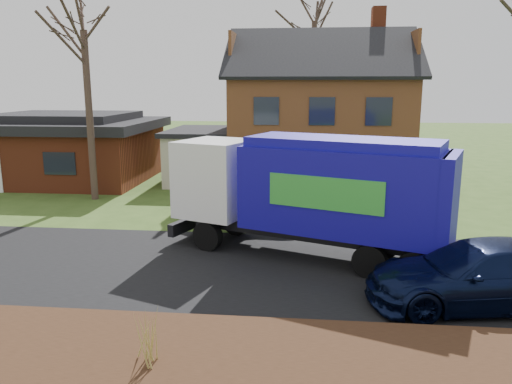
# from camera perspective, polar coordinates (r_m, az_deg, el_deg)

# --- Properties ---
(ground) EXTENTS (120.00, 120.00, 0.00)m
(ground) POSITION_cam_1_polar(r_m,az_deg,el_deg) (14.46, 0.23, -8.89)
(ground) COLOR #34501A
(ground) RESTS_ON ground
(road) EXTENTS (80.00, 7.00, 0.02)m
(road) POSITION_cam_1_polar(r_m,az_deg,el_deg) (14.46, 0.23, -8.86)
(road) COLOR black
(road) RESTS_ON ground
(mulch_verge) EXTENTS (80.00, 3.50, 0.30)m
(mulch_verge) POSITION_cam_1_polar(r_m,az_deg,el_deg) (9.65, -2.98, -19.31)
(mulch_verge) COLOR black
(mulch_verge) RESTS_ON ground
(main_house) EXTENTS (12.95, 8.95, 9.26)m
(main_house) POSITION_cam_1_polar(r_m,az_deg,el_deg) (27.37, 6.24, 9.61)
(main_house) COLOR beige
(main_house) RESTS_ON ground
(ranch_house) EXTENTS (9.80, 8.20, 3.70)m
(ranch_house) POSITION_cam_1_polar(r_m,az_deg,el_deg) (29.78, -20.88, 4.81)
(ranch_house) COLOR brown
(ranch_house) RESTS_ON ground
(garbage_truck) EXTENTS (8.89, 5.24, 3.70)m
(garbage_truck) POSITION_cam_1_polar(r_m,az_deg,el_deg) (15.10, 6.48, 0.38)
(garbage_truck) COLOR black
(garbage_truck) RESTS_ON ground
(silver_sedan) EXTENTS (5.30, 2.84, 1.66)m
(silver_sedan) POSITION_cam_1_polar(r_m,az_deg,el_deg) (19.29, -1.24, -0.95)
(silver_sedan) COLOR #9FA3A7
(silver_sedan) RESTS_ON ground
(navy_wagon) EXTENTS (5.65, 2.90, 1.57)m
(navy_wagon) POSITION_cam_1_polar(r_m,az_deg,el_deg) (13.13, 24.34, -8.58)
(navy_wagon) COLOR black
(navy_wagon) RESTS_ON ground
(tree_front_west) EXTENTS (3.53, 3.53, 10.48)m
(tree_front_west) POSITION_cam_1_polar(r_m,az_deg,el_deg) (24.09, -19.30, 19.69)
(tree_front_west) COLOR #443229
(tree_front_west) RESTS_ON ground
(tree_back) EXTENTS (3.98, 3.98, 12.61)m
(tree_back) POSITION_cam_1_polar(r_m,az_deg,el_deg) (34.70, 6.76, 20.84)
(tree_back) COLOR #382921
(tree_back) RESTS_ON ground
(grass_clump_mid) EXTENTS (0.37, 0.30, 1.03)m
(grass_clump_mid) POSITION_cam_1_polar(r_m,az_deg,el_deg) (9.44, -12.59, -15.76)
(grass_clump_mid) COLOR #A79449
(grass_clump_mid) RESTS_ON mulch_verge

